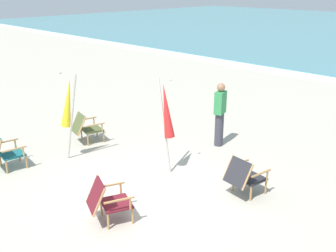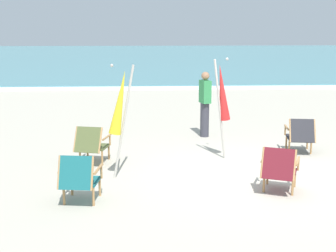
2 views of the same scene
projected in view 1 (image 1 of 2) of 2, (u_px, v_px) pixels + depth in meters
name	position (u px, v px, depth m)	size (l,w,h in m)	color
ground_plane	(143.00, 195.00, 7.71)	(80.00, 80.00, 0.00)	#B7AF9E
beach_chair_front_left	(86.00, 127.00, 10.12)	(0.73, 0.85, 0.79)	#515B33
beach_chair_back_right	(244.00, 175.00, 7.58)	(0.68, 0.83, 0.79)	#28282D
beach_chair_far_center	(107.00, 200.00, 6.72)	(0.80, 0.89, 0.80)	maroon
beach_chair_back_left	(5.00, 151.00, 8.65)	(0.66, 0.75, 0.82)	#196066
umbrella_furled_yellow	(68.00, 103.00, 8.82)	(0.53, 0.37, 2.09)	#B7B2A8
umbrella_furled_red	(166.00, 112.00, 8.21)	(0.42, 0.32, 2.11)	#B7B2A8
person_near_chairs	(220.00, 114.00, 9.79)	(0.28, 0.38, 1.63)	#383842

